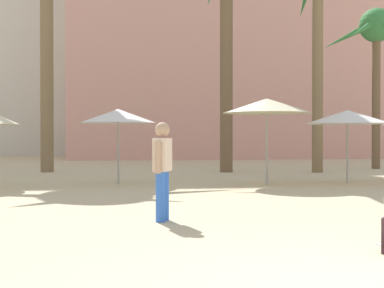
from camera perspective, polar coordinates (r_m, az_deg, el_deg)
The scene contains 6 objects.
hotel_pink at distance 38.83m, azimuth 3.55°, elevation 10.10°, with size 21.35×11.09×15.43m, color #DB9989.
palm_tree_center at distance 24.84m, azimuth 19.27°, elevation 10.73°, with size 4.44×4.47×7.02m.
cafe_umbrella_2 at distance 15.64m, azimuth -7.96°, elevation 3.00°, with size 2.23×2.23×2.20m.
cafe_umbrella_4 at distance 15.32m, azimuth 8.08°, elevation 4.09°, with size 2.56×2.56×2.49m.
cafe_umbrella_6 at distance 16.42m, azimuth 16.42°, elevation 2.81°, with size 2.51×2.51×2.18m.
person_mid_right at distance 8.63m, azimuth -3.21°, elevation -2.50°, with size 0.35×0.60×1.61m.
Camera 1 is at (-2.28, -4.16, 1.36)m, focal length 49.46 mm.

